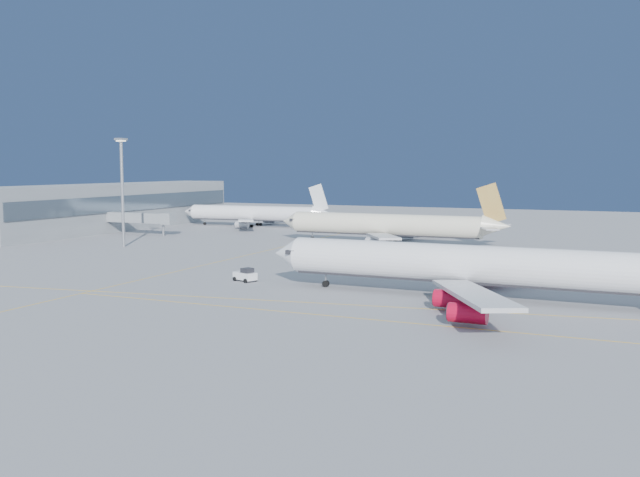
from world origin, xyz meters
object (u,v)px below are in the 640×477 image
(airliner_virgin, at_px, (473,265))
(airliner_etihad, at_px, (390,225))
(pushback_tug, at_px, (245,275))
(light_mast, at_px, (122,183))
(airliner_third, at_px, (255,213))

(airliner_virgin, xyz_separation_m, airliner_etihad, (-36.51, 70.48, -0.14))
(airliner_etihad, relative_size, pushback_tug, 13.04)
(airliner_virgin, relative_size, light_mast, 2.51)
(airliner_etihad, relative_size, light_mast, 2.29)
(airliner_virgin, bearing_deg, light_mast, 160.59)
(airliner_virgin, relative_size, airliner_etihad, 1.10)
(airliner_etihad, bearing_deg, pushback_tug, -93.31)
(airliner_etihad, xyz_separation_m, light_mast, (-61.04, -34.02, 11.39))
(pushback_tug, bearing_deg, airliner_third, 139.11)
(airliner_etihad, distance_m, light_mast, 70.80)
(airliner_etihad, bearing_deg, airliner_third, 150.36)
(light_mast, bearing_deg, airliner_etihad, 29.13)
(airliner_etihad, height_order, pushback_tug, airliner_etihad)
(airliner_virgin, relative_size, airliner_third, 1.25)
(airliner_virgin, xyz_separation_m, pushback_tug, (-41.08, 0.24, -4.08))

